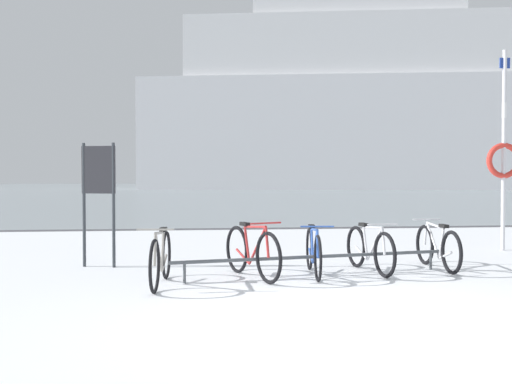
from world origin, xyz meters
name	(u,v)px	position (x,y,z in m)	size (l,w,h in m)	color
ground	(212,191)	(0.00, 53.90, -0.04)	(80.00, 132.00, 0.08)	white
bike_rack	(316,257)	(0.20, 2.51, 0.27)	(4.17, 0.84, 0.31)	#4C5156
bicycle_0	(161,259)	(-1.97, 2.01, 0.36)	(0.46, 1.65, 0.79)	black
bicycle_1	(252,252)	(-0.73, 2.45, 0.37)	(0.70, 1.59, 0.82)	black
bicycle_2	(313,252)	(0.18, 2.56, 0.35)	(0.46, 1.65, 0.76)	black
bicycle_3	(370,249)	(1.07, 2.75, 0.35)	(0.46, 1.62, 0.76)	black
bicycle_4	(437,247)	(2.20, 2.92, 0.34)	(0.46, 1.60, 0.75)	black
info_sign	(99,183)	(-3.05, 3.68, 1.33)	(0.54, 0.18, 1.97)	#33383D
rescue_post	(504,155)	(4.42, 4.95, 1.86)	(0.69, 0.11, 3.88)	silver
ferry_ship	(363,106)	(17.56, 58.08, 9.56)	(52.42, 18.43, 28.54)	white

